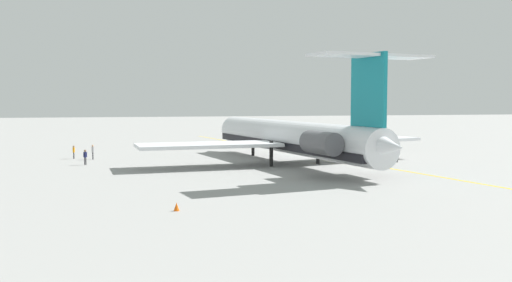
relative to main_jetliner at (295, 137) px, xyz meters
name	(u,v)px	position (x,y,z in m)	size (l,w,h in m)	color
ground	(369,157)	(6.98, -11.99, -3.13)	(336.92, 336.92, 0.00)	gray
main_jetliner	(295,137)	(0.00, 0.00, 0.00)	(39.13, 34.85, 11.47)	silver
ground_crew_near_nose	(74,150)	(12.40, 24.91, -2.09)	(0.40, 0.26, 1.64)	black
ground_crew_near_tail	(85,155)	(5.07, 22.99, -2.03)	(0.28, 0.40, 1.73)	black
ground_crew_portside	(397,143)	(14.07, -19.39, -1.97)	(0.33, 0.37, 1.83)	black
ground_crew_starboard	(93,150)	(10.97, 22.54, -1.98)	(0.46, 0.29, 1.82)	black
safety_cone_nose	(177,207)	(-23.58, 15.01, -2.85)	(0.40, 0.40, 0.55)	#EA590F
safety_cone_wingtip	(338,144)	(23.90, -14.02, -2.85)	(0.40, 0.40, 0.55)	#EA590F
safety_cone_tail	(297,145)	(24.26, -7.47, -2.85)	(0.40, 0.40, 0.55)	#EA590F
taxiway_centreline	(354,162)	(1.08, -7.47, -3.12)	(103.95, 0.36, 0.01)	gold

